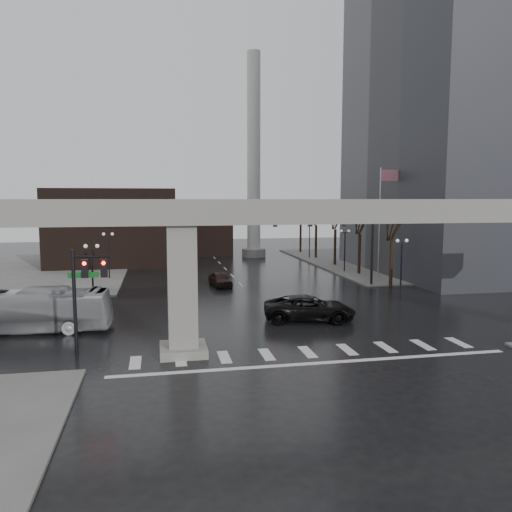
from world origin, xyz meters
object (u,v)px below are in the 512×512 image
object	(u,v)px
signal_mast_arm	(337,228)
pickup_truck	(309,308)
far_car	(220,279)
city_bus	(29,310)

from	to	relation	value
signal_mast_arm	pickup_truck	world-z (taller)	signal_mast_arm
pickup_truck	far_car	distance (m)	16.03
signal_mast_arm	city_bus	bearing A→B (deg)	-154.67
signal_mast_arm	far_car	xyz separation A→B (m)	(-11.20, 2.66, -5.11)
signal_mast_arm	pickup_truck	xyz separation A→B (m)	(-6.67, -12.71, -4.92)
signal_mast_arm	city_bus	xyz separation A→B (m)	(-25.65, -12.14, -4.37)
signal_mast_arm	pickup_truck	size ratio (longest dim) A/B	1.85
signal_mast_arm	far_car	world-z (taller)	signal_mast_arm
far_car	pickup_truck	bearing A→B (deg)	-81.53
signal_mast_arm	far_car	bearing A→B (deg)	166.63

